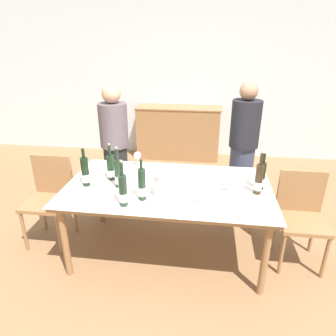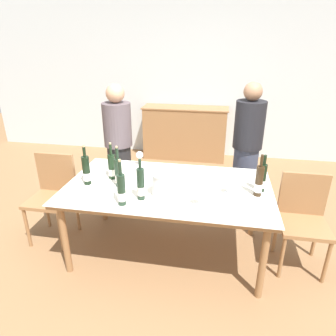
{
  "view_description": "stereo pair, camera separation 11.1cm",
  "coord_description": "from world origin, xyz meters",
  "px_view_note": "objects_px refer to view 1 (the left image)",
  "views": [
    {
      "loc": [
        0.34,
        -2.47,
        1.98
      ],
      "look_at": [
        0.0,
        0.0,
        0.92
      ],
      "focal_mm": 32.0,
      "sensor_mm": 36.0,
      "label": 1
    },
    {
      "loc": [
        0.45,
        -2.45,
        1.98
      ],
      "look_at": [
        0.0,
        0.0,
        0.92
      ],
      "focal_mm": 32.0,
      "sensor_mm": 36.0,
      "label": 2
    }
  ],
  "objects_px": {
    "ice_bucket": "(164,184)",
    "chair_right_end": "(301,212)",
    "sideboard_cabinet": "(178,133)",
    "person_guest_left": "(243,151)",
    "wine_glass_0": "(201,192)",
    "person_host": "(115,150)",
    "wine_bottle_4": "(259,180)",
    "wine_glass_2": "(229,183)",
    "wine_bottle_0": "(85,172)",
    "wine_bottle_3": "(261,176)",
    "wine_bottle_6": "(123,191)",
    "wine_bottle_5": "(111,168)",
    "wine_bottle_2": "(118,174)",
    "dining_table": "(168,192)",
    "wine_glass_1": "(137,156)",
    "chair_left_end": "(50,193)",
    "wine_bottle_1": "(142,185)"
  },
  "relations": [
    {
      "from": "ice_bucket",
      "to": "chair_right_end",
      "type": "distance_m",
      "value": 1.32
    },
    {
      "from": "sideboard_cabinet",
      "to": "person_guest_left",
      "type": "distance_m",
      "value": 2.04
    },
    {
      "from": "wine_glass_0",
      "to": "chair_right_end",
      "type": "height_order",
      "value": "wine_glass_0"
    },
    {
      "from": "person_guest_left",
      "to": "person_host",
      "type": "bearing_deg",
      "value": -175.9
    },
    {
      "from": "wine_bottle_4",
      "to": "wine_glass_2",
      "type": "height_order",
      "value": "wine_bottle_4"
    },
    {
      "from": "wine_bottle_0",
      "to": "person_guest_left",
      "type": "xyz_separation_m",
      "value": [
        1.51,
        0.99,
        -0.08
      ]
    },
    {
      "from": "wine_bottle_3",
      "to": "wine_bottle_6",
      "type": "distance_m",
      "value": 1.23
    },
    {
      "from": "wine_bottle_5",
      "to": "wine_bottle_6",
      "type": "height_order",
      "value": "wine_bottle_6"
    },
    {
      "from": "ice_bucket",
      "to": "wine_bottle_2",
      "type": "distance_m",
      "value": 0.45
    },
    {
      "from": "sideboard_cabinet",
      "to": "wine_bottle_6",
      "type": "distance_m",
      "value": 3.11
    },
    {
      "from": "wine_bottle_3",
      "to": "person_host",
      "type": "height_order",
      "value": "person_host"
    },
    {
      "from": "dining_table",
      "to": "wine_bottle_6",
      "type": "bearing_deg",
      "value": -127.91
    },
    {
      "from": "wine_bottle_2",
      "to": "wine_bottle_4",
      "type": "distance_m",
      "value": 1.25
    },
    {
      "from": "wine_bottle_4",
      "to": "wine_glass_1",
      "type": "height_order",
      "value": "wine_bottle_4"
    },
    {
      "from": "wine_bottle_4",
      "to": "wine_glass_1",
      "type": "xyz_separation_m",
      "value": [
        -1.19,
        0.49,
        -0.02
      ]
    },
    {
      "from": "ice_bucket",
      "to": "chair_right_end",
      "type": "bearing_deg",
      "value": 12.03
    },
    {
      "from": "dining_table",
      "to": "wine_glass_1",
      "type": "xyz_separation_m",
      "value": [
        -0.39,
        0.44,
        0.17
      ]
    },
    {
      "from": "chair_right_end",
      "to": "wine_glass_1",
      "type": "bearing_deg",
      "value": 167.5
    },
    {
      "from": "dining_table",
      "to": "chair_left_end",
      "type": "distance_m",
      "value": 1.25
    },
    {
      "from": "wine_bottle_3",
      "to": "person_guest_left",
      "type": "height_order",
      "value": "person_guest_left"
    },
    {
      "from": "wine_bottle_6",
      "to": "person_guest_left",
      "type": "xyz_separation_m",
      "value": [
        1.07,
        1.29,
        -0.08
      ]
    },
    {
      "from": "ice_bucket",
      "to": "person_host",
      "type": "relative_size",
      "value": 0.14
    },
    {
      "from": "wine_bottle_1",
      "to": "person_guest_left",
      "type": "height_order",
      "value": "person_guest_left"
    },
    {
      "from": "wine_glass_2",
      "to": "person_host",
      "type": "height_order",
      "value": "person_host"
    },
    {
      "from": "wine_bottle_2",
      "to": "chair_right_end",
      "type": "distance_m",
      "value": 1.73
    },
    {
      "from": "wine_bottle_0",
      "to": "wine_glass_0",
      "type": "distance_m",
      "value": 1.08
    },
    {
      "from": "wine_bottle_5",
      "to": "wine_glass_0",
      "type": "height_order",
      "value": "wine_bottle_5"
    },
    {
      "from": "ice_bucket",
      "to": "person_guest_left",
      "type": "bearing_deg",
      "value": 54.76
    },
    {
      "from": "wine_bottle_0",
      "to": "wine_glass_0",
      "type": "height_order",
      "value": "wine_bottle_0"
    },
    {
      "from": "chair_right_end",
      "to": "person_guest_left",
      "type": "relative_size",
      "value": 0.56
    },
    {
      "from": "chair_left_end",
      "to": "person_guest_left",
      "type": "distance_m",
      "value": 2.17
    },
    {
      "from": "wine_bottle_2",
      "to": "person_host",
      "type": "xyz_separation_m",
      "value": [
        -0.3,
        0.87,
        -0.1
      ]
    },
    {
      "from": "wine_glass_1",
      "to": "person_guest_left",
      "type": "relative_size",
      "value": 0.1
    },
    {
      "from": "sideboard_cabinet",
      "to": "person_host",
      "type": "bearing_deg",
      "value": -106.6
    },
    {
      "from": "wine_bottle_6",
      "to": "wine_bottle_5",
      "type": "bearing_deg",
      "value": 118.35
    },
    {
      "from": "wine_glass_2",
      "to": "person_guest_left",
      "type": "bearing_deg",
      "value": 77.46
    },
    {
      "from": "wine_bottle_0",
      "to": "chair_right_end",
      "type": "xyz_separation_m",
      "value": [
        1.99,
        0.17,
        -0.36
      ]
    },
    {
      "from": "wine_glass_1",
      "to": "wine_glass_2",
      "type": "relative_size",
      "value": 1.2
    },
    {
      "from": "wine_bottle_0",
      "to": "wine_bottle_3",
      "type": "xyz_separation_m",
      "value": [
        1.59,
        0.14,
        -0.01
      ]
    },
    {
      "from": "person_host",
      "to": "person_guest_left",
      "type": "relative_size",
      "value": 0.97
    },
    {
      "from": "wine_bottle_2",
      "to": "wine_bottle_3",
      "type": "height_order",
      "value": "wine_bottle_2"
    },
    {
      "from": "dining_table",
      "to": "chair_left_end",
      "type": "relative_size",
      "value": 2.09
    },
    {
      "from": "wine_bottle_2",
      "to": "wine_glass_0",
      "type": "distance_m",
      "value": 0.79
    },
    {
      "from": "wine_glass_0",
      "to": "person_guest_left",
      "type": "height_order",
      "value": "person_guest_left"
    },
    {
      "from": "wine_bottle_5",
      "to": "person_host",
      "type": "distance_m",
      "value": 0.75
    },
    {
      "from": "person_host",
      "to": "chair_left_end",
      "type": "bearing_deg",
      "value": -125.22
    },
    {
      "from": "wine_bottle_5",
      "to": "wine_glass_2",
      "type": "height_order",
      "value": "wine_bottle_5"
    },
    {
      "from": "sideboard_cabinet",
      "to": "chair_left_end",
      "type": "height_order",
      "value": "sideboard_cabinet"
    },
    {
      "from": "wine_bottle_0",
      "to": "wine_bottle_1",
      "type": "relative_size",
      "value": 1.05
    },
    {
      "from": "wine_bottle_4",
      "to": "chair_right_end",
      "type": "distance_m",
      "value": 0.58
    }
  ]
}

